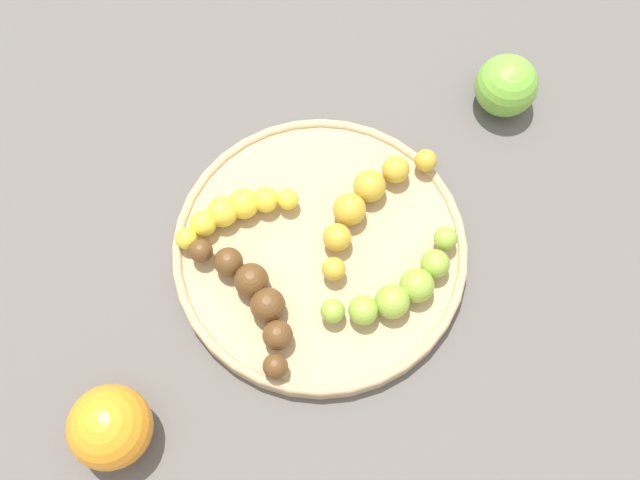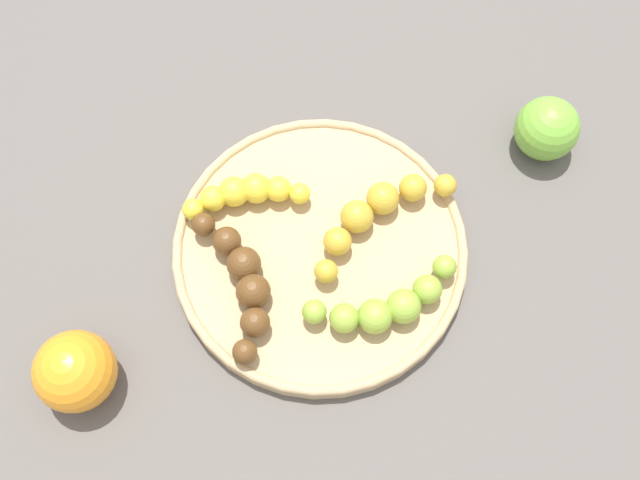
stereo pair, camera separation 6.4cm
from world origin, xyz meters
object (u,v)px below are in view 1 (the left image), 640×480
object	(u,v)px
orange_fruit	(110,427)
fruit_bowl	(320,249)
banana_yellow	(234,211)
banana_overripe	(253,297)
banana_green	(401,288)
banana_spotted	(366,202)
apple_green	(506,86)

from	to	relation	value
orange_fruit	fruit_bowl	bearing A→B (deg)	156.43
banana_yellow	banana_overripe	world-z (taller)	banana_overripe
banana_green	orange_fruit	world-z (taller)	orange_fruit
banana_yellow	banana_overripe	bearing A→B (deg)	170.58
banana_overripe	banana_yellow	bearing A→B (deg)	70.17
banana_overripe	orange_fruit	size ratio (longest dim) A/B	1.80
banana_spotted	orange_fruit	size ratio (longest dim) A/B	2.24
banana_spotted	banana_overripe	bearing A→B (deg)	81.16
banana_spotted	banana_overripe	distance (m)	0.15
banana_spotted	banana_yellow	xyz separation A→B (m)	(0.06, -0.12, -0.00)
fruit_bowl	banana_spotted	bearing A→B (deg)	155.07
banana_green	banana_overripe	bearing A→B (deg)	-119.93
apple_green	banana_yellow	bearing A→B (deg)	-40.07
banana_yellow	orange_fruit	xyz separation A→B (m)	(0.23, -0.01, 0.00)
fruit_bowl	banana_yellow	distance (m)	0.09
banana_green	orange_fruit	xyz separation A→B (m)	(0.22, -0.19, 0.00)
banana_yellow	apple_green	distance (m)	0.32
banana_spotted	banana_green	bearing A→B (deg)	147.87
banana_green	apple_green	distance (m)	0.26
banana_green	banana_overripe	xyz separation A→B (m)	(0.06, -0.13, 0.00)
banana_yellow	apple_green	xyz separation A→B (m)	(-0.25, 0.21, -0.00)
banana_green	banana_yellow	world-z (taller)	banana_green
banana_green	apple_green	xyz separation A→B (m)	(-0.26, 0.03, -0.00)
fruit_bowl	banana_green	xyz separation A→B (m)	(0.02, 0.09, 0.02)
fruit_bowl	banana_spotted	distance (m)	0.07
orange_fruit	banana_spotted	bearing A→B (deg)	156.16
banana_spotted	apple_green	distance (m)	0.21
banana_green	banana_spotted	bearing A→B (deg)	165.47
orange_fruit	banana_yellow	bearing A→B (deg)	177.19
banana_green	banana_overripe	size ratio (longest dim) A/B	0.99
banana_spotted	orange_fruit	distance (m)	0.32
banana_overripe	orange_fruit	distance (m)	0.17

